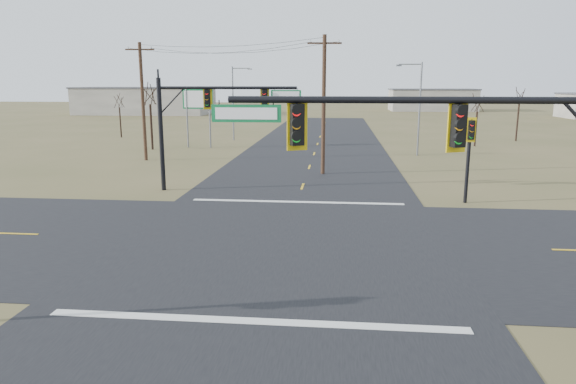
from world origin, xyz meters
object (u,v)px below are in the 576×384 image
object	(u,v)px
streetlight_a	(418,104)
pedestal_signal_ne	(470,142)
mast_arm_near	(465,151)
bare_tree_a	(150,93)
bare_tree_d	(520,95)
mast_arm_far	(208,110)
streetlight_c	(234,99)
bare_tree_c	(478,103)
utility_pole_far	(143,100)
bare_tree_b	(119,100)
highway_sign	(198,106)
utility_pole_near	(324,104)

from	to	relation	value
streetlight_a	pedestal_signal_ne	bearing A→B (deg)	-96.07
mast_arm_near	bare_tree_a	xyz separation A→B (m)	(-22.01, 37.50, 0.67)
pedestal_signal_ne	bare_tree_d	distance (m)	35.94
mast_arm_far	streetlight_c	size ratio (longest dim) A/B	1.04
pedestal_signal_ne	bare_tree_c	bearing A→B (deg)	74.92
bare_tree_d	mast_arm_far	bearing A→B (deg)	-132.45
mast_arm_far	utility_pole_far	xyz separation A→B (m)	(-8.84, 12.34, 0.15)
bare_tree_b	bare_tree_c	xyz separation A→B (m)	(41.61, -5.04, 0.06)
mast_arm_near	bare_tree_a	world-z (taller)	bare_tree_a
mast_arm_near	bare_tree_b	world-z (taller)	mast_arm_near
highway_sign	bare_tree_a	world-z (taller)	bare_tree_a
mast_arm_near	bare_tree_b	size ratio (longest dim) A/B	1.82
pedestal_signal_ne	bare_tree_a	size ratio (longest dim) A/B	0.68
mast_arm_near	pedestal_signal_ne	size ratio (longest dim) A/B	2.14
mast_arm_near	bare_tree_c	size ratio (longest dim) A/B	1.76
bare_tree_b	mast_arm_near	bearing A→B (deg)	-58.24
mast_arm_near	mast_arm_far	size ratio (longest dim) A/B	1.17
mast_arm_far	bare_tree_a	xyz separation A→B (m)	(-10.92, 19.64, 0.61)
utility_pole_far	streetlight_c	distance (m)	17.39
bare_tree_c	pedestal_signal_ne	bearing A→B (deg)	-105.00
mast_arm_near	bare_tree_c	xyz separation A→B (m)	(11.50, 43.60, -0.37)
mast_arm_far	utility_pole_far	size ratio (longest dim) A/B	0.88
mast_arm_near	bare_tree_c	distance (m)	45.10
mast_arm_near	pedestal_signal_ne	bearing A→B (deg)	50.88
streetlight_a	bare_tree_c	size ratio (longest dim) A/B	1.45
utility_pole_far	bare_tree_a	world-z (taller)	utility_pole_far
utility_pole_near	bare_tree_c	distance (m)	24.58
utility_pole_far	streetlight_c	bearing A→B (deg)	74.61
pedestal_signal_ne	utility_pole_far	size ratio (longest dim) A/B	0.48
pedestal_signal_ne	bare_tree_b	bearing A→B (deg)	136.22
mast_arm_far	streetlight_a	size ratio (longest dim) A/B	1.04
pedestal_signal_ne	streetlight_a	bearing A→B (deg)	89.97
highway_sign	bare_tree_d	xyz separation A→B (m)	(35.26, 9.64, 1.00)
bare_tree_b	bare_tree_a	bearing A→B (deg)	-53.99
mast_arm_near	utility_pole_near	bearing A→B (deg)	74.98
mast_arm_near	pedestal_signal_ne	distance (m)	16.54
bare_tree_b	bare_tree_d	world-z (taller)	bare_tree_d
highway_sign	streetlight_a	xyz separation A→B (m)	(21.74, -4.01, 0.50)
utility_pole_near	bare_tree_d	size ratio (longest dim) A/B	1.53
highway_sign	bare_tree_d	world-z (taller)	bare_tree_d
mast_arm_near	streetlight_c	distance (m)	49.40
bare_tree_c	mast_arm_near	bearing A→B (deg)	-104.77
pedestal_signal_ne	highway_sign	size ratio (longest dim) A/B	0.80
highway_sign	bare_tree_a	xyz separation A→B (m)	(-4.34, -2.07, 1.38)
highway_sign	bare_tree_b	distance (m)	15.40
pedestal_signal_ne	bare_tree_b	xyz separation A→B (m)	(-34.20, 32.69, 1.09)
streetlight_c	bare_tree_b	distance (m)	14.89
highway_sign	streetlight_c	bearing A→B (deg)	73.49
pedestal_signal_ne	utility_pole_far	world-z (taller)	utility_pole_far
streetlight_a	bare_tree_b	size ratio (longest dim) A/B	1.49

